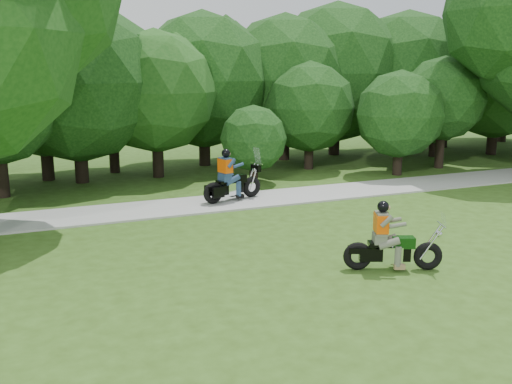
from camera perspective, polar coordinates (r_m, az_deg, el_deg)
ground at (r=13.28m, az=22.50°, el=-7.17°), size 100.00×100.00×0.00m
walkway at (r=19.46m, az=5.65°, el=-0.21°), size 60.00×2.20×0.06m
tree_line at (r=25.70m, az=1.70°, el=10.90°), size 39.39×12.21×7.41m
chopper_motorcycle at (r=12.41m, az=13.11°, el=-5.16°), size 2.04×1.15×1.51m
touring_motorcycle at (r=18.13m, az=-2.70°, el=1.00°), size 2.18×1.07×1.69m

